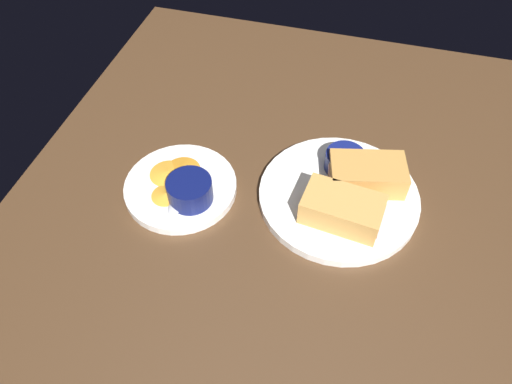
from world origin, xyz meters
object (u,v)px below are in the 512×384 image
(plate_sandwich_main, at_px, (338,196))
(spoon_by_dark_ramekin, at_px, (339,189))
(ramekin_light_gravy, at_px, (190,190))
(sandwich_half_far, at_px, (367,174))
(plate_chips_companion, at_px, (181,187))
(spoon_by_gravy_ramekin, at_px, (176,202))
(ramekin_dark_sauce, at_px, (345,160))
(sandwich_half_near, at_px, (342,209))

(plate_sandwich_main, distance_m, spoon_by_dark_ramekin, 0.01)
(plate_sandwich_main, height_order, ramekin_light_gravy, ramekin_light_gravy)
(sandwich_half_far, xyz_separation_m, plate_chips_companion, (0.32, 0.09, -0.03))
(spoon_by_dark_ramekin, bearing_deg, spoon_by_gravy_ramekin, 21.55)
(plate_chips_companion, distance_m, ramekin_light_gravy, 0.05)
(spoon_by_dark_ramekin, bearing_deg, ramekin_dark_sauce, -88.57)
(plate_chips_companion, bearing_deg, ramekin_light_gravy, 140.19)
(ramekin_dark_sauce, xyz_separation_m, plate_chips_companion, (0.27, 0.12, -0.03))
(plate_sandwich_main, distance_m, ramekin_dark_sauce, 0.07)
(plate_sandwich_main, height_order, plate_chips_companion, same)
(sandwich_half_near, xyz_separation_m, spoon_by_gravy_ramekin, (0.28, 0.05, -0.02))
(sandwich_half_far, distance_m, ramekin_light_gravy, 0.31)
(ramekin_dark_sauce, height_order, spoon_by_gravy_ramekin, ramekin_dark_sauce)
(sandwich_half_far, distance_m, spoon_by_dark_ramekin, 0.05)
(ramekin_light_gravy, bearing_deg, plate_chips_companion, -39.81)
(ramekin_light_gravy, bearing_deg, spoon_by_dark_ramekin, -160.53)
(plate_chips_companion, height_order, ramekin_light_gravy, ramekin_light_gravy)
(ramekin_dark_sauce, bearing_deg, sandwich_half_far, 146.76)
(spoon_by_dark_ramekin, xyz_separation_m, plate_chips_companion, (0.28, 0.06, -0.01))
(sandwich_half_near, relative_size, ramekin_dark_sauce, 1.96)
(plate_chips_companion, bearing_deg, spoon_by_dark_ramekin, -167.38)
(sandwich_half_far, xyz_separation_m, spoon_by_gravy_ramekin, (0.31, 0.13, -0.02))
(ramekin_dark_sauce, relative_size, spoon_by_gravy_ramekin, 0.72)
(sandwich_half_far, height_order, spoon_by_gravy_ramekin, sandwich_half_far)
(plate_sandwich_main, distance_m, spoon_by_gravy_ramekin, 0.29)
(sandwich_half_near, xyz_separation_m, spoon_by_dark_ramekin, (0.01, -0.06, -0.02))
(sandwich_half_far, relative_size, ramekin_light_gravy, 1.86)
(plate_sandwich_main, bearing_deg, ramekin_dark_sauce, -87.71)
(ramekin_dark_sauce, distance_m, spoon_by_dark_ramekin, 0.06)
(plate_chips_companion, bearing_deg, sandwich_half_near, -179.59)
(ramekin_light_gravy, bearing_deg, plate_sandwich_main, -162.10)
(sandwich_half_far, bearing_deg, plate_chips_companion, 15.83)
(spoon_by_dark_ramekin, relative_size, spoon_by_gravy_ramekin, 0.99)
(spoon_by_dark_ramekin, bearing_deg, sandwich_half_far, -145.70)
(plate_sandwich_main, relative_size, spoon_by_gravy_ramekin, 2.83)
(plate_sandwich_main, distance_m, sandwich_half_far, 0.06)
(ramekin_dark_sauce, height_order, ramekin_light_gravy, ramekin_light_gravy)
(spoon_by_gravy_ramekin, bearing_deg, sandwich_half_far, -156.56)
(sandwich_half_far, height_order, plate_chips_companion, sandwich_half_far)
(spoon_by_dark_ramekin, height_order, ramekin_light_gravy, ramekin_light_gravy)
(plate_sandwich_main, xyz_separation_m, ramekin_dark_sauce, (0.00, -0.06, 0.03))
(sandwich_half_far, bearing_deg, spoon_by_dark_ramekin, 34.30)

